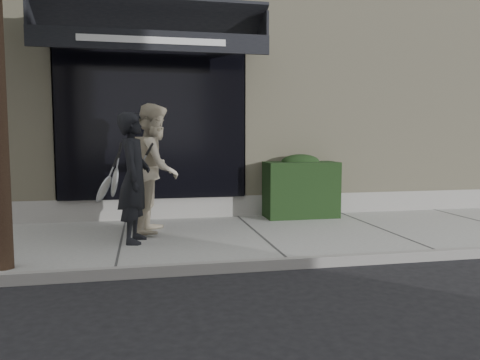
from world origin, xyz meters
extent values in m
plane|color=black|center=(0.00, 0.00, 0.00)|extent=(80.00, 80.00, 0.00)
cube|color=gray|center=(0.00, 0.00, 0.06)|extent=(20.00, 3.00, 0.12)
cube|color=gray|center=(0.00, -1.55, 0.07)|extent=(20.00, 0.10, 0.14)
cube|color=#B9AF8D|center=(0.00, 5.00, 2.75)|extent=(14.00, 7.00, 5.50)
cube|color=gray|center=(0.00, 1.70, 0.25)|extent=(14.02, 0.42, 0.50)
cube|color=black|center=(-1.50, 1.55, 1.80)|extent=(3.20, 0.30, 2.60)
cube|color=gray|center=(-3.10, 1.70, 1.80)|extent=(0.08, 0.40, 2.60)
cube|color=gray|center=(0.10, 1.70, 1.80)|extent=(0.08, 0.40, 2.60)
cube|color=gray|center=(-1.50, 1.70, 3.14)|extent=(3.36, 0.40, 0.12)
cube|color=black|center=(-1.50, 1.00, 3.40)|extent=(3.60, 1.03, 0.55)
cube|color=black|center=(-1.50, 0.50, 3.01)|extent=(3.60, 0.05, 0.30)
cube|color=white|center=(-1.50, 0.47, 3.01)|extent=(2.20, 0.01, 0.10)
cube|color=black|center=(-3.28, 1.00, 3.32)|extent=(0.04, 1.00, 0.45)
cube|color=black|center=(0.28, 1.00, 3.32)|extent=(0.04, 1.00, 0.45)
cube|color=black|center=(1.10, 1.25, 0.62)|extent=(1.30, 0.70, 1.00)
ellipsoid|color=black|center=(1.10, 1.25, 1.12)|extent=(0.71, 0.38, 0.27)
imported|color=black|center=(-1.80, -0.25, 1.01)|extent=(0.53, 0.71, 1.79)
torus|color=silver|center=(-2.04, -0.59, 0.99)|extent=(0.15, 0.31, 0.30)
cylinder|color=silver|center=(-2.04, -0.59, 0.99)|extent=(0.12, 0.27, 0.27)
cylinder|color=silver|center=(-2.04, -0.59, 0.99)|extent=(0.18, 0.06, 0.05)
cylinder|color=black|center=(-2.04, -0.59, 0.99)|extent=(0.20, 0.08, 0.07)
torus|color=silver|center=(-2.18, -0.58, 0.90)|extent=(0.23, 0.33, 0.29)
cylinder|color=silver|center=(-2.18, -0.58, 0.90)|extent=(0.19, 0.29, 0.25)
cylinder|color=silver|center=(-2.18, -0.58, 0.90)|extent=(0.17, 0.07, 0.09)
cylinder|color=black|center=(-2.18, -0.58, 0.90)|extent=(0.20, 0.09, 0.11)
imported|color=beige|center=(-1.50, 0.42, 1.09)|extent=(0.92, 1.08, 1.95)
torus|color=silver|center=(-1.79, 0.06, 1.03)|extent=(0.19, 0.31, 0.28)
cylinder|color=silver|center=(-1.79, 0.06, 1.03)|extent=(0.15, 0.28, 0.24)
cylinder|color=silver|center=(-1.79, 0.06, 1.03)|extent=(0.17, 0.03, 0.11)
cylinder|color=black|center=(-1.79, 0.06, 1.03)|extent=(0.19, 0.04, 0.13)
camera|label=1|loc=(-1.66, -6.78, 1.58)|focal=35.00mm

